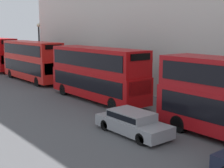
{
  "coord_description": "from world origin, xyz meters",
  "views": [
    {
      "loc": [
        -13.15,
        -0.9,
        5.82
      ],
      "look_at": [
        0.48,
        16.21,
        1.96
      ],
      "focal_mm": 50.0,
      "sensor_mm": 36.0,
      "label": 1
    }
  ],
  "objects": [
    {
      "name": "bus_second_in_queue",
      "position": [
        1.6,
        19.59,
        2.39
      ],
      "size": [
        2.59,
        10.29,
        4.33
      ],
      "color": "#B20C0F",
      "rests_on": "ground"
    },
    {
      "name": "car_hatchback",
      "position": [
        -1.8,
        11.51,
        0.7
      ],
      "size": [
        1.83,
        4.67,
        1.31
      ],
      "color": "gray",
      "rests_on": "ground"
    },
    {
      "name": "street_lamp",
      "position": [
        3.65,
        34.34,
        4.02
      ],
      "size": [
        0.44,
        0.44,
        6.51
      ],
      "color": "black",
      "rests_on": "ground"
    },
    {
      "name": "bus_third_in_queue",
      "position": [
        1.6,
        32.12,
        2.45
      ],
      "size": [
        2.59,
        10.53,
        4.45
      ],
      "color": "red",
      "rests_on": "ground"
    }
  ]
}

